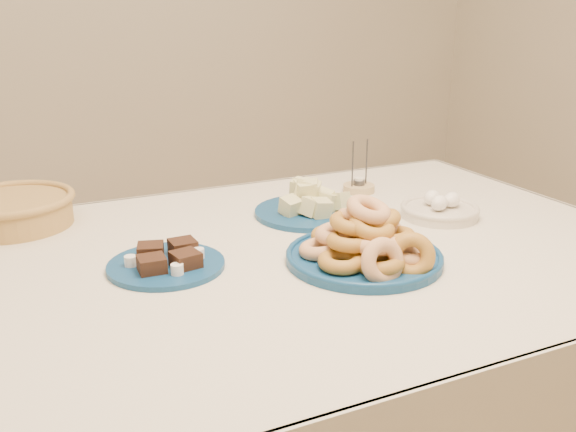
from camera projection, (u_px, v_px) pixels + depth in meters
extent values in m
cylinder|color=brown|center=(419.00, 288.00, 2.14)|extent=(0.06, 0.06, 0.72)
cube|color=beige|center=(278.00, 257.00, 1.39)|extent=(1.70, 1.10, 0.02)
cube|color=beige|center=(201.00, 235.00, 1.90)|extent=(1.70, 0.01, 0.28)
cube|color=beige|center=(556.00, 251.00, 1.78)|extent=(0.01, 1.10, 0.28)
cylinder|color=navy|center=(364.00, 258.00, 1.34)|extent=(0.36, 0.36, 0.02)
torus|color=navy|center=(364.00, 254.00, 1.34)|extent=(0.36, 0.36, 0.01)
torus|color=#BC7C4E|center=(398.00, 241.00, 1.37)|extent=(0.13, 0.13, 0.03)
torus|color=#8D5D1F|center=(367.00, 233.00, 1.42)|extent=(0.13, 0.13, 0.04)
torus|color=#8D5D1F|center=(332.00, 236.00, 1.40)|extent=(0.13, 0.13, 0.03)
torus|color=#BC7C4E|center=(321.00, 249.00, 1.33)|extent=(0.14, 0.14, 0.04)
torus|color=#8D5D1F|center=(341.00, 261.00, 1.26)|extent=(0.13, 0.13, 0.03)
torus|color=#8D5D1F|center=(381.00, 264.00, 1.25)|extent=(0.13, 0.14, 0.04)
torus|color=#BC7C4E|center=(409.00, 255.00, 1.30)|extent=(0.13, 0.13, 0.03)
torus|color=#BC7C4E|center=(379.00, 229.00, 1.36)|extent=(0.12, 0.12, 0.05)
torus|color=#8D5D1F|center=(354.00, 227.00, 1.37)|extent=(0.13, 0.13, 0.03)
torus|color=#BC7C4E|center=(337.00, 233.00, 1.33)|extent=(0.12, 0.12, 0.04)
torus|color=#8D5D1F|center=(349.00, 242.00, 1.29)|extent=(0.13, 0.13, 0.04)
torus|color=#BC7C4E|center=(377.00, 244.00, 1.27)|extent=(0.12, 0.12, 0.04)
torus|color=#8D5D1F|center=(392.00, 237.00, 1.31)|extent=(0.13, 0.13, 0.04)
torus|color=#8D5D1F|center=(378.00, 220.00, 1.32)|extent=(0.14, 0.14, 0.05)
torus|color=#BC7C4E|center=(359.00, 218.00, 1.34)|extent=(0.14, 0.14, 0.06)
torus|color=#8D5D1F|center=(352.00, 224.00, 1.30)|extent=(0.13, 0.13, 0.05)
torus|color=#8D5D1F|center=(372.00, 227.00, 1.29)|extent=(0.12, 0.12, 0.05)
torus|color=#BC7C4E|center=(369.00, 210.00, 1.30)|extent=(0.13, 0.14, 0.06)
torus|color=#BC7C4E|center=(383.00, 262.00, 1.22)|extent=(0.10, 0.06, 0.10)
torus|color=#8D5D1F|center=(411.00, 256.00, 1.25)|extent=(0.11, 0.10, 0.10)
cylinder|color=navy|center=(310.00, 212.00, 1.64)|extent=(0.31, 0.31, 0.01)
cube|color=#CDCB81|center=(301.00, 188.00, 1.63)|extent=(0.06, 0.07, 0.05)
cube|color=#CDCB81|center=(339.00, 201.00, 1.63)|extent=(0.06, 0.07, 0.06)
cube|color=#CDCB81|center=(303.00, 190.00, 1.61)|extent=(0.07, 0.06, 0.06)
cube|color=#CDCB81|center=(310.00, 189.00, 1.62)|extent=(0.07, 0.07, 0.06)
cube|color=#CDCB81|center=(310.00, 189.00, 1.62)|extent=(0.07, 0.06, 0.06)
cube|color=#CDCB81|center=(302.00, 188.00, 1.63)|extent=(0.06, 0.05, 0.06)
cube|color=#CDCB81|center=(321.00, 208.00, 1.57)|extent=(0.05, 0.05, 0.05)
cube|color=#CDCB81|center=(311.00, 207.00, 1.58)|extent=(0.07, 0.06, 0.06)
cube|color=#CDCB81|center=(291.00, 206.00, 1.59)|extent=(0.05, 0.06, 0.06)
cube|color=#CDCB81|center=(304.00, 190.00, 1.61)|extent=(0.05, 0.05, 0.05)
cube|color=#CDCB81|center=(323.00, 199.00, 1.65)|extent=(0.06, 0.07, 0.06)
cube|color=#CDCB81|center=(328.00, 202.00, 1.62)|extent=(0.07, 0.06, 0.06)
cube|color=#CDCB81|center=(301.00, 196.00, 1.67)|extent=(0.06, 0.06, 0.06)
cylinder|color=navy|center=(166.00, 265.00, 1.31)|extent=(0.26, 0.26, 0.01)
cube|color=black|center=(152.00, 264.00, 1.26)|extent=(0.06, 0.06, 0.03)
cube|color=black|center=(186.00, 259.00, 1.28)|extent=(0.06, 0.06, 0.03)
cube|color=black|center=(151.00, 251.00, 1.33)|extent=(0.07, 0.07, 0.03)
cube|color=black|center=(183.00, 247.00, 1.35)|extent=(0.05, 0.05, 0.03)
cylinder|color=white|center=(131.00, 261.00, 1.29)|extent=(0.03, 0.03, 0.02)
cylinder|color=white|center=(177.00, 269.00, 1.25)|extent=(0.03, 0.03, 0.02)
cylinder|color=white|center=(198.00, 253.00, 1.33)|extent=(0.03, 0.03, 0.02)
cylinder|color=olive|center=(13.00, 213.00, 1.55)|extent=(0.32, 0.32, 0.07)
torus|color=olive|center=(11.00, 199.00, 1.54)|extent=(0.35, 0.35, 0.02)
cylinder|color=tan|center=(359.00, 188.00, 1.83)|extent=(0.10, 0.10, 0.02)
cylinder|color=#434449|center=(359.00, 182.00, 1.83)|extent=(0.04, 0.04, 0.01)
cylinder|color=white|center=(359.00, 179.00, 1.82)|extent=(0.03, 0.03, 0.01)
cylinder|color=#434449|center=(353.00, 164.00, 1.79)|extent=(0.00, 0.00, 0.13)
cylinder|color=#434449|center=(367.00, 161.00, 1.82)|extent=(0.00, 0.00, 0.13)
cylinder|color=beige|center=(439.00, 212.00, 1.62)|extent=(0.25, 0.25, 0.02)
torus|color=beige|center=(440.00, 208.00, 1.61)|extent=(0.26, 0.26, 0.01)
ellipsoid|color=white|center=(439.00, 203.00, 1.58)|extent=(0.06, 0.06, 0.04)
ellipsoid|color=white|center=(452.00, 199.00, 1.61)|extent=(0.06, 0.06, 0.04)
ellipsoid|color=white|center=(432.00, 197.00, 1.63)|extent=(0.06, 0.06, 0.04)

